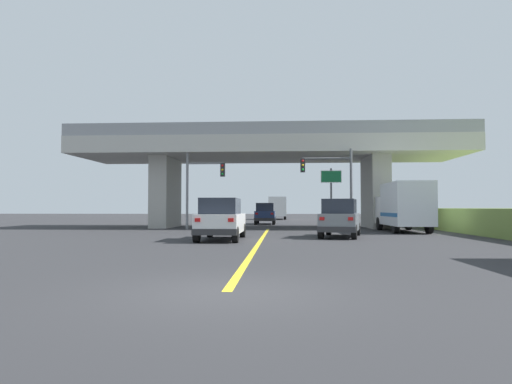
{
  "coord_description": "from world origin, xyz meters",
  "views": [
    {
      "loc": [
        1.02,
        -8.22,
        1.55
      ],
      "look_at": [
        -0.47,
        17.26,
        2.47
      ],
      "focal_mm": 31.19,
      "sensor_mm": 36.0,
      "label": 1
    }
  ],
  "objects_px": {
    "box_truck": "(404,206)",
    "traffic_signal_farside": "(200,181)",
    "suv_crossing": "(340,218)",
    "sedan_oncoming": "(265,214)",
    "suv_lead": "(221,219)",
    "highway_sign": "(331,185)",
    "semi_truck_distant": "(278,208)",
    "traffic_signal_nearside": "(334,178)"
  },
  "relations": [
    {
      "from": "box_truck",
      "to": "suv_lead",
      "type": "bearing_deg",
      "value": -144.05
    },
    {
      "from": "box_truck",
      "to": "traffic_signal_farside",
      "type": "relative_size",
      "value": 1.16
    },
    {
      "from": "highway_sign",
      "to": "box_truck",
      "type": "bearing_deg",
      "value": -37.12
    },
    {
      "from": "box_truck",
      "to": "sedan_oncoming",
      "type": "bearing_deg",
      "value": 125.52
    },
    {
      "from": "sedan_oncoming",
      "to": "highway_sign",
      "type": "xyz_separation_m",
      "value": [
        5.18,
        -10.03,
        2.22
      ]
    },
    {
      "from": "box_truck",
      "to": "semi_truck_distant",
      "type": "distance_m",
      "value": 32.68
    },
    {
      "from": "suv_lead",
      "to": "traffic_signal_farside",
      "type": "distance_m",
      "value": 10.86
    },
    {
      "from": "box_truck",
      "to": "highway_sign",
      "type": "bearing_deg",
      "value": 142.88
    },
    {
      "from": "suv_lead",
      "to": "box_truck",
      "type": "bearing_deg",
      "value": 35.95
    },
    {
      "from": "suv_lead",
      "to": "traffic_signal_nearside",
      "type": "height_order",
      "value": "traffic_signal_nearside"
    },
    {
      "from": "suv_crossing",
      "to": "traffic_signal_farside",
      "type": "distance_m",
      "value": 12.12
    },
    {
      "from": "highway_sign",
      "to": "semi_truck_distant",
      "type": "distance_m",
      "value": 28.66
    },
    {
      "from": "sedan_oncoming",
      "to": "traffic_signal_nearside",
      "type": "height_order",
      "value": "traffic_signal_nearside"
    },
    {
      "from": "traffic_signal_nearside",
      "to": "box_truck",
      "type": "bearing_deg",
      "value": -20.4
    },
    {
      "from": "box_truck",
      "to": "highway_sign",
      "type": "distance_m",
      "value": 5.62
    },
    {
      "from": "suv_lead",
      "to": "box_truck",
      "type": "relative_size",
      "value": 0.74
    },
    {
      "from": "traffic_signal_nearside",
      "to": "highway_sign",
      "type": "distance_m",
      "value": 1.7
    },
    {
      "from": "traffic_signal_nearside",
      "to": "highway_sign",
      "type": "xyz_separation_m",
      "value": [
        0.0,
        1.65,
        -0.4
      ]
    },
    {
      "from": "suv_lead",
      "to": "box_truck",
      "type": "height_order",
      "value": "box_truck"
    },
    {
      "from": "box_truck",
      "to": "traffic_signal_farside",
      "type": "height_order",
      "value": "traffic_signal_farside"
    },
    {
      "from": "sedan_oncoming",
      "to": "highway_sign",
      "type": "distance_m",
      "value": 11.5
    },
    {
      "from": "box_truck",
      "to": "traffic_signal_farside",
      "type": "xyz_separation_m",
      "value": [
        -13.79,
        2.3,
        1.84
      ]
    },
    {
      "from": "suv_crossing",
      "to": "sedan_oncoming",
      "type": "distance_m",
      "value": 19.3
    },
    {
      "from": "suv_lead",
      "to": "suv_crossing",
      "type": "height_order",
      "value": "same"
    },
    {
      "from": "box_truck",
      "to": "semi_truck_distant",
      "type": "relative_size",
      "value": 0.89
    },
    {
      "from": "box_truck",
      "to": "sedan_oncoming",
      "type": "distance_m",
      "value": 16.33
    },
    {
      "from": "highway_sign",
      "to": "semi_truck_distant",
      "type": "height_order",
      "value": "highway_sign"
    },
    {
      "from": "traffic_signal_farside",
      "to": "semi_truck_distant",
      "type": "bearing_deg",
      "value": 79.71
    },
    {
      "from": "suv_lead",
      "to": "sedan_oncoming",
      "type": "distance_m",
      "value": 21.18
    },
    {
      "from": "suv_crossing",
      "to": "box_truck",
      "type": "height_order",
      "value": "box_truck"
    },
    {
      "from": "suv_lead",
      "to": "sedan_oncoming",
      "type": "bearing_deg",
      "value": 86.35
    },
    {
      "from": "suv_crossing",
      "to": "highway_sign",
      "type": "xyz_separation_m",
      "value": [
        0.49,
        8.7,
        2.22
      ]
    },
    {
      "from": "suv_crossing",
      "to": "traffic_signal_farside",
      "type": "relative_size",
      "value": 0.85
    },
    {
      "from": "traffic_signal_nearside",
      "to": "highway_sign",
      "type": "height_order",
      "value": "traffic_signal_nearside"
    },
    {
      "from": "suv_crossing",
      "to": "sedan_oncoming",
      "type": "bearing_deg",
      "value": 116.57
    },
    {
      "from": "sedan_oncoming",
      "to": "box_truck",
      "type": "bearing_deg",
      "value": -54.48
    },
    {
      "from": "suv_crossing",
      "to": "semi_truck_distant",
      "type": "distance_m",
      "value": 37.19
    },
    {
      "from": "suv_lead",
      "to": "suv_crossing",
      "type": "bearing_deg",
      "value": 21.75
    },
    {
      "from": "sedan_oncoming",
      "to": "semi_truck_distant",
      "type": "height_order",
      "value": "semi_truck_distant"
    },
    {
      "from": "highway_sign",
      "to": "semi_truck_distant",
      "type": "xyz_separation_m",
      "value": [
        -4.18,
        28.31,
        -1.63
      ]
    },
    {
      "from": "highway_sign",
      "to": "traffic_signal_nearside",
      "type": "bearing_deg",
      "value": -90.11
    },
    {
      "from": "suv_lead",
      "to": "highway_sign",
      "type": "xyz_separation_m",
      "value": [
        6.53,
        11.11,
        2.22
      ]
    }
  ]
}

